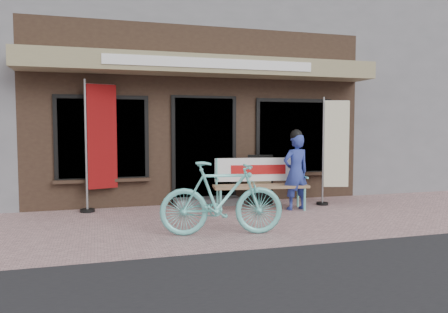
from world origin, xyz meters
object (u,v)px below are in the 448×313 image
object	(u,v)px
person	(296,170)
nobori_red	(99,144)
bench	(260,179)
menu_stand	(260,179)
bicycle	(222,198)
nobori_cream	(334,150)

from	to	relation	value
person	nobori_red	size ratio (longest dim) A/B	0.63
bench	menu_stand	world-z (taller)	menu_stand
person	nobori_red	world-z (taller)	nobori_red
bicycle	menu_stand	bearing A→B (deg)	-23.61
nobori_cream	nobori_red	bearing A→B (deg)	-171.77
bench	nobori_red	bearing A→B (deg)	174.49
bench	menu_stand	xyz separation A→B (m)	(0.18, 0.44, -0.05)
bench	nobori_cream	size ratio (longest dim) A/B	0.85
bench	menu_stand	size ratio (longest dim) A/B	1.82
nobori_cream	bicycle	bearing A→B (deg)	-131.86
bicycle	nobori_cream	bearing A→B (deg)	-49.00
person	nobori_cream	distance (m)	1.04
bicycle	menu_stand	xyz separation A→B (m)	(1.43, 2.16, -0.02)
bench	menu_stand	distance (m)	0.48
nobori_red	menu_stand	bearing A→B (deg)	-20.98
bench	person	bearing A→B (deg)	-13.32
bench	nobori_cream	distance (m)	1.67
bicycle	nobori_cream	world-z (taller)	nobori_cream
bench	nobori_cream	xyz separation A→B (m)	(1.58, -0.01, 0.55)
menu_stand	bench	bearing A→B (deg)	-98.17
bicycle	menu_stand	distance (m)	2.59
nobori_cream	menu_stand	distance (m)	1.59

